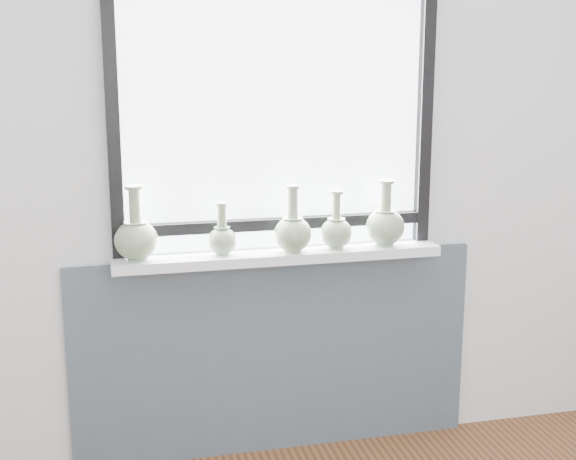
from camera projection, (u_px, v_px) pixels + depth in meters
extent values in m
cube|color=silver|center=(273.00, 148.00, 3.21)|extent=(3.60, 0.02, 2.60)
cube|color=#474F5E|center=(275.00, 354.00, 3.38)|extent=(1.70, 0.03, 0.86)
cube|color=silver|center=(279.00, 255.00, 3.21)|extent=(1.32, 0.18, 0.04)
cube|color=black|center=(113.00, 121.00, 3.00)|extent=(0.05, 0.06, 1.05)
cube|color=black|center=(424.00, 115.00, 3.28)|extent=(0.05, 0.06, 1.05)
cube|color=black|center=(276.00, 224.00, 3.23)|extent=(1.20, 0.05, 0.04)
cube|color=white|center=(274.00, 124.00, 3.17)|extent=(1.20, 0.01, 1.00)
cylinder|color=gray|center=(137.00, 259.00, 3.07)|extent=(0.07, 0.07, 0.01)
ellipsoid|color=gray|center=(136.00, 240.00, 3.05)|extent=(0.17, 0.17, 0.15)
cone|color=gray|center=(136.00, 226.00, 3.04)|extent=(0.09, 0.09, 0.03)
cylinder|color=gray|center=(135.00, 208.00, 3.02)|extent=(0.04, 0.04, 0.15)
cylinder|color=gray|center=(134.00, 187.00, 3.01)|extent=(0.07, 0.07, 0.01)
cylinder|color=gray|center=(222.00, 253.00, 3.15)|extent=(0.05, 0.05, 0.01)
ellipsoid|color=gray|center=(222.00, 241.00, 3.14)|extent=(0.12, 0.12, 0.11)
cone|color=gray|center=(222.00, 230.00, 3.13)|extent=(0.06, 0.06, 0.03)
cylinder|color=gray|center=(222.00, 218.00, 3.12)|extent=(0.04, 0.04, 0.10)
cylinder|color=gray|center=(222.00, 204.00, 3.11)|extent=(0.05, 0.05, 0.01)
cylinder|color=gray|center=(293.00, 250.00, 3.19)|extent=(0.07, 0.07, 0.01)
ellipsoid|color=gray|center=(293.00, 234.00, 3.18)|extent=(0.15, 0.15, 0.14)
cone|color=gray|center=(293.00, 221.00, 3.17)|extent=(0.08, 0.08, 0.03)
cylinder|color=gray|center=(293.00, 205.00, 3.15)|extent=(0.04, 0.04, 0.14)
cylinder|color=gray|center=(293.00, 187.00, 3.14)|extent=(0.06, 0.06, 0.01)
cylinder|color=gray|center=(336.00, 247.00, 3.25)|extent=(0.06, 0.06, 0.01)
ellipsoid|color=gray|center=(336.00, 233.00, 3.24)|extent=(0.13, 0.13, 0.12)
cone|color=gray|center=(336.00, 222.00, 3.23)|extent=(0.07, 0.07, 0.03)
cylinder|color=gray|center=(336.00, 208.00, 3.22)|extent=(0.03, 0.03, 0.12)
cylinder|color=gray|center=(337.00, 192.00, 3.20)|extent=(0.06, 0.06, 0.01)
cylinder|color=gray|center=(385.00, 244.00, 3.30)|extent=(0.07, 0.07, 0.01)
ellipsoid|color=gray|center=(385.00, 227.00, 3.28)|extent=(0.16, 0.16, 0.15)
cone|color=gray|center=(385.00, 214.00, 3.27)|extent=(0.09, 0.09, 0.03)
cylinder|color=gray|center=(386.00, 199.00, 3.26)|extent=(0.05, 0.05, 0.13)
cylinder|color=gray|center=(386.00, 182.00, 3.24)|extent=(0.07, 0.07, 0.01)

